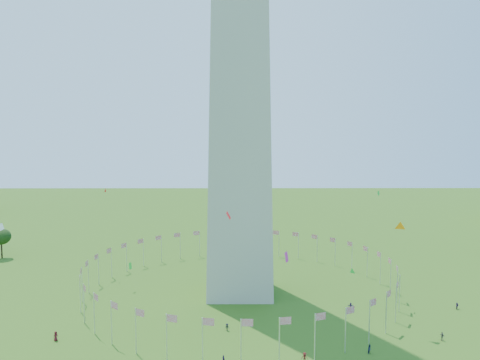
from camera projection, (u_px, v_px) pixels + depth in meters
name	position (u px, v px, depth m)	size (l,w,h in m)	color
flag_ring	(240.00, 276.00, 123.54)	(80.24, 80.24, 9.00)	silver
kites_aloft	(317.00, 243.00, 97.26)	(99.94, 70.72, 36.63)	orange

